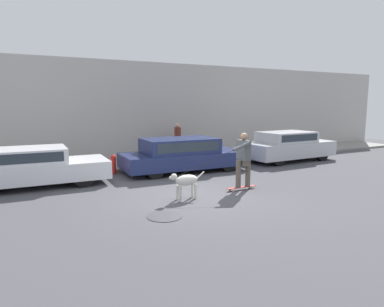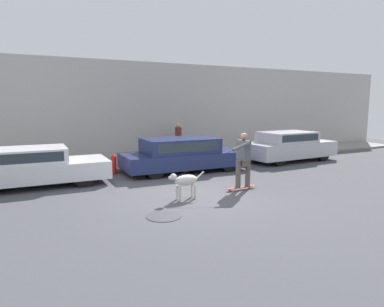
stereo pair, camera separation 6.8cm
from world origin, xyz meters
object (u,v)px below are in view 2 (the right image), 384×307
at_px(parked_car_0, 32,167).
at_px(parked_car_2, 289,146).
at_px(pedestrian_with_bag, 178,139).
at_px(skateboarder, 243,158).
at_px(parked_car_1, 183,155).
at_px(dog, 185,181).
at_px(fire_hydrant, 114,164).

distance_m(parked_car_0, parked_car_2, 10.13).
bearing_deg(pedestrian_with_bag, skateboarder, -80.21).
bearing_deg(parked_car_1, dog, -113.16).
bearing_deg(pedestrian_with_bag, parked_car_1, -94.99).
bearing_deg(parked_car_0, pedestrian_with_bag, 24.46).
relative_size(parked_car_2, pedestrian_with_bag, 2.73).
height_order(parked_car_1, pedestrian_with_bag, pedestrian_with_bag).
bearing_deg(fire_hydrant, parked_car_0, -165.15).
distance_m(parked_car_2, pedestrian_with_bag, 4.84).
bearing_deg(skateboarder, parked_car_1, -84.72).
bearing_deg(dog, skateboarder, -179.44).
relative_size(parked_car_0, dog, 4.17).
relative_size(parked_car_0, fire_hydrant, 6.37).
bearing_deg(dog, pedestrian_with_bag, -116.99).
distance_m(parked_car_0, fire_hydrant, 2.76).
xyz_separation_m(parked_car_1, fire_hydrant, (-2.38, 0.70, -0.25)).
height_order(parked_car_1, skateboarder, skateboarder).
bearing_deg(dog, parked_car_0, -48.06).
relative_size(parked_car_1, dog, 4.37).
bearing_deg(parked_car_1, skateboarder, -82.36).
relative_size(skateboarder, fire_hydrant, 3.92).
xyz_separation_m(parked_car_1, dog, (-1.57, -3.39, -0.13)).
bearing_deg(parked_car_1, fire_hydrant, 165.11).
distance_m(skateboarder, pedestrian_with_bag, 5.86).
xyz_separation_m(skateboarder, fire_hydrant, (-2.72, 3.95, -0.57)).
xyz_separation_m(parked_car_0, dog, (3.47, -3.39, -0.10)).
xyz_separation_m(dog, pedestrian_with_bag, (2.56, 5.96, 0.45)).
bearing_deg(parked_car_2, dog, -155.25).
bearing_deg(dog, fire_hydrant, -82.53).
relative_size(parked_car_0, pedestrian_with_bag, 2.88).
relative_size(pedestrian_with_bag, fire_hydrant, 2.21).
relative_size(parked_car_0, parked_car_2, 1.05).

